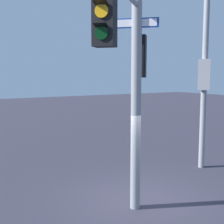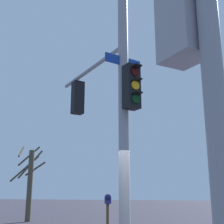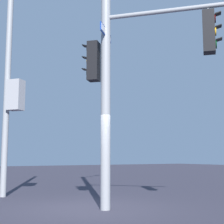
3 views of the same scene
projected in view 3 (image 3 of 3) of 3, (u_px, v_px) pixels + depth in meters
ground_plane at (88, 209)px, 9.02m from camera, size 80.00×80.00×0.00m
main_signal_pole_assembly at (121, 29)px, 9.50m from camera, size 5.25×3.15×9.41m
secondary_pole_assembly at (10, 88)px, 12.07m from camera, size 0.72×0.67×7.96m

